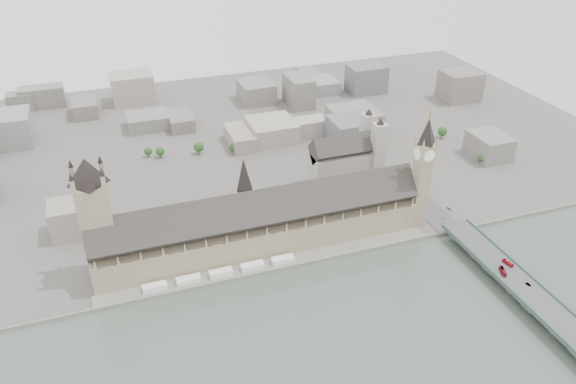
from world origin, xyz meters
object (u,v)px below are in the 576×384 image
object	(u,v)px
victoria_tower	(95,214)
westminster_abbey	(347,160)
red_bus_north	(503,271)
car_silver	(528,284)
car_approach	(449,209)
palace_of_westminster	(260,224)
elizabeth_tower	(423,165)
red_bus_south	(508,263)
westminster_bridge	(510,279)

from	to	relation	value
victoria_tower	westminster_abbey	bearing A→B (deg)	16.50
red_bus_north	car_silver	size ratio (longest dim) A/B	2.86
car_approach	palace_of_westminster	bearing A→B (deg)	162.95
palace_of_westminster	westminster_abbey	world-z (taller)	westminster_abbey
car_silver	car_approach	distance (m)	106.64
palace_of_westminster	car_approach	xyz separation A→B (m)	(168.87, -15.23, -11.73)
car_silver	palace_of_westminster	bearing A→B (deg)	126.32
car_silver	westminster_abbey	bearing A→B (deg)	88.15
car_approach	car_silver	bearing A→B (deg)	-103.73
palace_of_westminster	car_approach	bearing A→B (deg)	-5.15
car_approach	elizabeth_tower	bearing A→B (deg)	161.59
elizabeth_tower	westminster_abbey	xyz separation A→B (m)	(-27.08, 87.00, -33.01)
elizabeth_tower	red_bus_south	size ratio (longest dim) A/B	11.04
victoria_tower	red_bus_north	distance (m)	303.05
elizabeth_tower	westminster_abbey	world-z (taller)	elizabeth_tower
westminster_abbey	red_bus_south	world-z (taller)	westminster_abbey
elizabeth_tower	red_bus_north	world-z (taller)	elizabeth_tower
red_bus_south	car_silver	xyz separation A→B (m)	(-1.64, -25.06, -0.73)
red_bus_south	westminster_abbey	bearing A→B (deg)	97.03
elizabeth_tower	westminster_abbey	distance (m)	96.91
westminster_bridge	car_approach	xyz separation A→B (m)	(6.87, 91.97, 5.85)
victoria_tower	westminster_abbey	distance (m)	244.79
westminster_bridge	red_bus_south	size ratio (longest dim) A/B	33.38
elizabeth_tower	car_silver	xyz separation A→B (m)	(27.46, -110.12, -47.21)
elizabeth_tower	red_bus_south	distance (m)	101.20
red_bus_south	victoria_tower	bearing A→B (deg)	149.33
elizabeth_tower	westminster_bridge	size ratio (longest dim) A/B	0.33
elizabeth_tower	palace_of_westminster	bearing A→B (deg)	175.15
westminster_abbey	red_bus_south	bearing A→B (deg)	-71.92
palace_of_westminster	victoria_tower	bearing A→B (deg)	177.04
elizabeth_tower	westminster_bridge	distance (m)	111.81
elizabeth_tower	car_approach	size ratio (longest dim) A/B	21.37
victoria_tower	westminster_bridge	world-z (taller)	victoria_tower
westminster_abbey	red_bus_north	xyz separation A→B (m)	(45.93, -179.42, -13.31)
victoria_tower	car_silver	xyz separation A→B (m)	(287.46, -128.12, -44.32)
red_bus_north	victoria_tower	bearing A→B (deg)	179.30
palace_of_westminster	elizabeth_tower	world-z (taller)	elizabeth_tower
red_bus_south	car_approach	size ratio (longest dim) A/B	1.94
westminster_abbey	car_silver	xyz separation A→B (m)	(54.53, -197.12, -14.20)
car_silver	westminster_bridge	bearing A→B (deg)	86.00
westminster_abbey	elizabeth_tower	bearing A→B (deg)	-72.71
elizabeth_tower	car_approach	world-z (taller)	elizabeth_tower
palace_of_westminster	westminster_bridge	world-z (taller)	palace_of_westminster
victoria_tower	westminster_bridge	distance (m)	309.91
elizabeth_tower	red_bus_north	xyz separation A→B (m)	(18.86, -92.42, -46.31)
elizabeth_tower	victoria_tower	bearing A→B (deg)	176.04
victoria_tower	red_bus_south	distance (m)	309.99
elizabeth_tower	victoria_tower	size ratio (longest dim) A/B	1.07
westminster_bridge	red_bus_north	world-z (taller)	red_bus_north
red_bus_north	car_silver	world-z (taller)	red_bus_north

